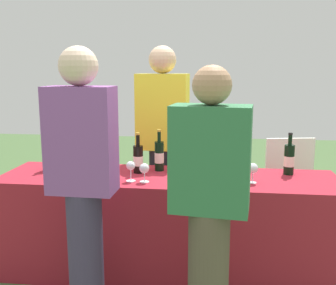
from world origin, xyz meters
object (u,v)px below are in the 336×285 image
(wine_glass_5, at_px, (253,169))
(menu_board, at_px, (288,187))
(wine_bottle_3, at_px, (159,156))
(wine_bottle_5, at_px, (289,159))
(wine_glass_0, at_px, (53,163))
(wine_glass_4, at_px, (214,169))
(wine_bottle_4, at_px, (200,156))
(server_pouring, at_px, (163,140))
(wine_bottle_1, at_px, (68,154))
(wine_glass_2, at_px, (131,167))
(wine_bottle_2, at_px, (138,159))
(wine_glass_1, at_px, (72,167))
(wine_bottle_0, at_px, (49,156))
(guest_0, at_px, (83,178))
(wine_glass_3, at_px, (144,169))
(guest_1, at_px, (210,200))

(wine_glass_5, distance_m, menu_board, 1.07)
(wine_glass_5, bearing_deg, wine_bottle_3, 159.18)
(wine_bottle_3, height_order, wine_bottle_5, wine_bottle_3)
(wine_glass_0, xyz_separation_m, wine_glass_4, (1.17, -0.06, 0.00))
(wine_bottle_4, distance_m, server_pouring, 0.50)
(wine_bottle_1, height_order, wine_glass_0, wine_bottle_1)
(wine_glass_2, bearing_deg, wine_bottle_2, 88.37)
(wine_glass_1, relative_size, wine_glass_2, 0.93)
(wine_bottle_2, xyz_separation_m, wine_glass_5, (0.83, -0.17, -0.01))
(wine_bottle_0, distance_m, wine_glass_4, 1.28)
(wine_glass_1, height_order, guest_0, guest_0)
(wine_bottle_3, height_order, guest_0, guest_0)
(wine_bottle_2, xyz_separation_m, wine_glass_3, (0.09, -0.24, -0.02))
(wine_bottle_2, relative_size, wine_glass_4, 2.38)
(server_pouring, bearing_deg, wine_bottle_3, 97.63)
(wine_bottle_3, xyz_separation_m, menu_board, (1.09, 0.65, -0.41))
(wine_bottle_3, distance_m, wine_glass_5, 0.73)
(wine_glass_0, xyz_separation_m, server_pouring, (0.74, 0.58, 0.09))
(wine_bottle_1, relative_size, wine_glass_4, 2.57)
(wine_bottle_0, relative_size, server_pouring, 0.18)
(wine_glass_0, height_order, wine_glass_2, wine_glass_2)
(wine_bottle_0, relative_size, wine_glass_0, 2.46)
(wine_glass_5, relative_size, guest_1, 0.09)
(wine_glass_5, bearing_deg, wine_glass_3, -174.70)
(wine_bottle_5, xyz_separation_m, server_pouring, (-0.99, 0.36, 0.06))
(wine_glass_4, distance_m, menu_board, 1.20)
(wine_bottle_4, bearing_deg, server_pouring, 132.09)
(wine_glass_2, bearing_deg, guest_0, -110.52)
(wine_bottle_3, relative_size, menu_board, 0.35)
(wine_glass_1, relative_size, guest_1, 0.09)
(wine_bottle_1, height_order, guest_0, guest_0)
(server_pouring, bearing_deg, wine_bottle_0, 32.44)
(wine_glass_2, xyz_separation_m, guest_1, (0.55, -0.56, -0.03))
(server_pouring, bearing_deg, wine_bottle_2, 78.47)
(wine_bottle_1, bearing_deg, wine_glass_0, -106.81)
(wine_glass_0, distance_m, menu_board, 2.08)
(wine_glass_0, relative_size, guest_1, 0.08)
(wine_glass_1, height_order, server_pouring, server_pouring)
(guest_0, distance_m, menu_board, 2.08)
(wine_bottle_1, relative_size, wine_bottle_4, 1.00)
(wine_glass_0, xyz_separation_m, wine_glass_5, (1.44, -0.05, 0.01))
(wine_bottle_4, bearing_deg, wine_glass_5, -34.34)
(wine_bottle_4, bearing_deg, wine_glass_2, -146.13)
(wine_glass_3, xyz_separation_m, menu_board, (1.15, 0.98, -0.38))
(wine_bottle_1, relative_size, server_pouring, 0.19)
(wine_bottle_3, bearing_deg, wine_bottle_4, -1.08)
(guest_0, distance_m, guest_1, 0.74)
(wine_bottle_4, height_order, wine_glass_5, wine_bottle_4)
(wine_glass_2, xyz_separation_m, wine_glass_3, (0.10, -0.01, -0.01))
(wine_glass_4, bearing_deg, wine_glass_3, -173.26)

